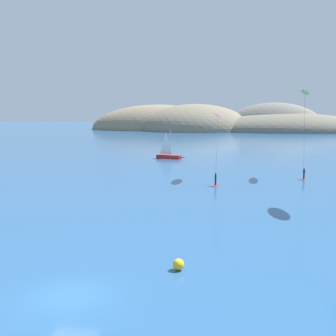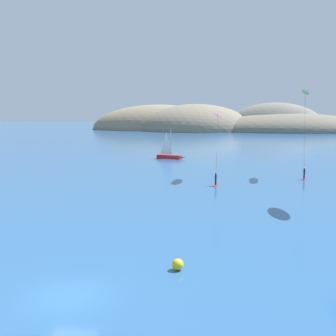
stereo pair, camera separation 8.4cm
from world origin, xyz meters
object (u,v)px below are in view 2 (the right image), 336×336
at_px(kitesurfer_lime, 305,100).
at_px(marker_buoy, 178,264).
at_px(sailboat_near, 171,155).
at_px(kitesurfer_magenta, 218,121).

height_order(kitesurfer_lime, marker_buoy, kitesurfer_lime).
relative_size(sailboat_near, kitesurfer_magenta, 0.65).
bearing_deg(kitesurfer_magenta, marker_buoy, -92.24).
bearing_deg(marker_buoy, sailboat_near, 98.38).
distance_m(kitesurfer_lime, marker_buoy, 41.06).
relative_size(kitesurfer_magenta, marker_buoy, 13.06).
bearing_deg(kitesurfer_magenta, sailboat_near, 112.64).
distance_m(kitesurfer_lime, kitesurfer_magenta, 12.91).
bearing_deg(kitesurfer_magenta, kitesurfer_lime, 18.46).
height_order(kitesurfer_lime, kitesurfer_magenta, kitesurfer_lime).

